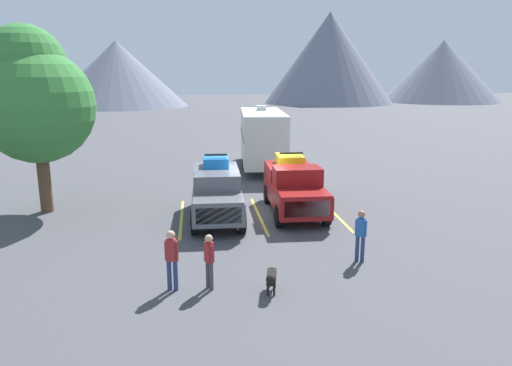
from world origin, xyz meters
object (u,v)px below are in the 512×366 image
at_px(camper_trailer_a, 262,136).
at_px(person_b, 172,256).
at_px(pickup_truck_a, 217,190).
at_px(person_a, 209,258).
at_px(dog, 271,278).
at_px(pickup_truck_b, 294,186).
at_px(person_c, 361,232).

bearing_deg(camper_trailer_a, person_b, -106.14).
xyz_separation_m(pickup_truck_a, person_a, (-0.53, -6.81, -0.26)).
height_order(camper_trailer_a, person_a, camper_trailer_a).
relative_size(pickup_truck_a, camper_trailer_a, 0.59).
distance_m(person_b, dog, 2.83).
xyz_separation_m(person_b, dog, (2.71, -0.58, -0.55)).
height_order(pickup_truck_b, person_a, pickup_truck_b).
distance_m(pickup_truck_a, person_a, 6.83).
bearing_deg(person_b, person_a, -3.38).
relative_size(pickup_truck_b, dog, 5.43).
bearing_deg(person_c, person_a, -163.99).
relative_size(pickup_truck_a, dog, 5.46).
height_order(person_b, person_c, person_b).
xyz_separation_m(pickup_truck_a, person_b, (-1.57, -6.75, -0.18)).
relative_size(person_b, person_c, 1.02).
bearing_deg(dog, pickup_truck_a, 98.88).
distance_m(pickup_truck_b, dog, 8.10).
relative_size(pickup_truck_a, pickup_truck_b, 1.01).
distance_m(camper_trailer_a, person_b, 17.90).
bearing_deg(pickup_truck_a, camper_trailer_a, 71.93).
xyz_separation_m(person_a, dog, (1.68, -0.52, -0.47)).
height_order(pickup_truck_a, person_a, pickup_truck_a).
xyz_separation_m(pickup_truck_b, person_b, (-4.95, -7.18, -0.16)).
bearing_deg(person_b, pickup_truck_b, 55.42).
height_order(person_c, dog, person_c).
xyz_separation_m(pickup_truck_b, person_a, (-3.91, -7.24, -0.24)).
bearing_deg(person_c, person_b, -167.25).
height_order(pickup_truck_b, camper_trailer_a, camper_trailer_a).
height_order(pickup_truck_a, dog, pickup_truck_a).
distance_m(pickup_truck_a, person_c, 6.94).
bearing_deg(person_b, camper_trailer_a, 73.86).
height_order(pickup_truck_a, camper_trailer_a, camper_trailer_a).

